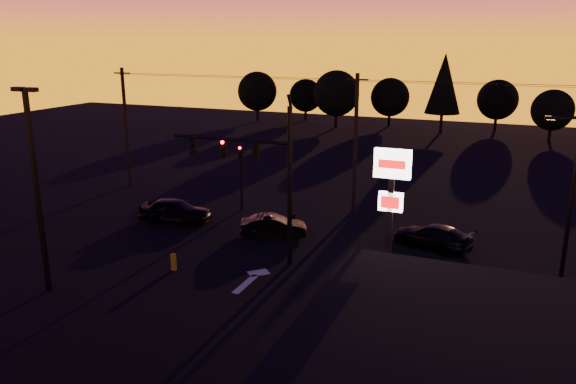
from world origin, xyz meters
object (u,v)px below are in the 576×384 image
object	(u,v)px
car_left	(175,210)
car_right	(432,236)
bollard	(174,262)
suv_parked	(393,325)
secondary_signal	(241,168)
parking_lot_light	(35,178)
car_mid	(274,226)
traffic_signal_mast	(260,167)
pylon_sign	(391,194)
streetlight	(569,199)

from	to	relation	value
car_left	car_right	size ratio (longest dim) A/B	0.99
bollard	suv_parked	size ratio (longest dim) A/B	0.18
secondary_signal	parking_lot_light	distance (m)	14.90
secondary_signal	car_mid	bearing A→B (deg)	-44.34
traffic_signal_mast	car_right	xyz separation A→B (m)	(7.90, 5.19, -4.29)
secondary_signal	pylon_sign	bearing A→B (deg)	-39.77
bollard	car_mid	size ratio (longest dim) A/B	0.22
car_left	suv_parked	size ratio (longest dim) A/B	0.94
traffic_signal_mast	car_left	world-z (taller)	traffic_signal_mast
car_left	car_right	world-z (taller)	car_left
traffic_signal_mast	pylon_sign	world-z (taller)	traffic_signal_mast
streetlight	car_right	distance (m)	8.07
parking_lot_light	pylon_sign	xyz separation A→B (m)	(14.50, 4.50, -0.36)
streetlight	secondary_signal	bearing A→B (deg)	162.44
parking_lot_light	streetlight	xyz separation A→B (m)	(21.41, 8.50, -0.85)
traffic_signal_mast	pylon_sign	xyz separation A→B (m)	(7.10, -2.49, -0.02)
car_mid	car_right	world-z (taller)	car_right
secondary_signal	parking_lot_light	size ratio (longest dim) A/B	0.48
secondary_signal	pylon_sign	xyz separation A→B (m)	(12.00, -9.99, 2.05)
streetlight	car_right	size ratio (longest dim) A/B	1.80
secondary_signal	suv_parked	world-z (taller)	secondary_signal
secondary_signal	traffic_signal_mast	bearing A→B (deg)	-56.81
traffic_signal_mast	secondary_signal	xyz separation A→B (m)	(-4.90, 7.49, -2.07)
secondary_signal	bollard	xyz separation A→B (m)	(1.47, -10.35, -2.44)
secondary_signal	bollard	distance (m)	10.74
pylon_sign	bollard	size ratio (longest dim) A/B	8.11
car_mid	secondary_signal	bearing A→B (deg)	24.35
traffic_signal_mast	suv_parked	xyz separation A→B (m)	(8.03, -5.45, -4.28)
car_left	suv_parked	distance (m)	18.04
car_right	traffic_signal_mast	bearing A→B (deg)	-37.54
bollard	secondary_signal	bearing A→B (deg)	98.10
bollard	car_left	bearing A→B (deg)	122.57
bollard	suv_parked	world-z (taller)	suv_parked
bollard	car_right	xyz separation A→B (m)	(11.33, 8.05, 0.23)
parking_lot_light	car_mid	world-z (taller)	parking_lot_light
bollard	car_right	size ratio (longest dim) A/B	0.19
traffic_signal_mast	bollard	size ratio (longest dim) A/B	10.23
streetlight	pylon_sign	bearing A→B (deg)	-149.92
bollard	suv_parked	bearing A→B (deg)	-12.73
parking_lot_light	pylon_sign	distance (m)	15.19
traffic_signal_mast	car_left	xyz separation A→B (m)	(-7.57, 3.62, -4.18)
parking_lot_light	suv_parked	bearing A→B (deg)	5.72
traffic_signal_mast	car_mid	bearing A→B (deg)	103.28
car_mid	streetlight	bearing A→B (deg)	-119.01
streetlight	car_right	xyz separation A→B (m)	(-6.11, 3.68, -3.78)
traffic_signal_mast	suv_parked	world-z (taller)	traffic_signal_mast
parking_lot_light	suv_parked	xyz separation A→B (m)	(15.43, 1.55, -4.62)
traffic_signal_mast	parking_lot_light	bearing A→B (deg)	-136.63
pylon_sign	streetlight	world-z (taller)	streetlight
pylon_sign	bollard	bearing A→B (deg)	-178.02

